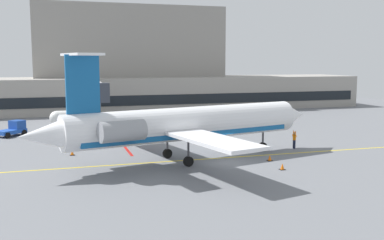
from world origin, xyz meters
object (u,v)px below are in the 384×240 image
(pushback_tractor, at_px, (262,118))
(marshaller, at_px, (294,139))
(fuel_tank, at_px, (75,117))
(regional_jet, at_px, (183,124))
(baggage_tug, at_px, (13,129))

(pushback_tractor, distance_m, marshaller, 18.62)
(pushback_tractor, xyz_separation_m, fuel_tank, (-26.43, 6.01, 0.34))
(regional_jet, height_order, fuel_tank, regional_jet)
(marshaller, bearing_deg, baggage_tug, 149.05)
(regional_jet, bearing_deg, fuel_tank, 107.98)
(regional_jet, height_order, baggage_tug, regional_jet)
(fuel_tank, bearing_deg, baggage_tug, -140.13)
(fuel_tank, relative_size, marshaller, 3.59)
(pushback_tractor, xyz_separation_m, marshaller, (-4.86, -17.97, 0.02))
(baggage_tug, relative_size, marshaller, 1.97)
(regional_jet, bearing_deg, pushback_tractor, 48.94)
(baggage_tug, bearing_deg, regional_jet, -50.91)
(baggage_tug, xyz_separation_m, fuel_tank, (7.70, 6.43, 0.42))
(baggage_tug, distance_m, pushback_tractor, 34.13)
(regional_jet, xyz_separation_m, baggage_tug, (-16.29, 20.05, -2.62))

